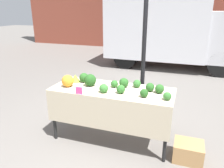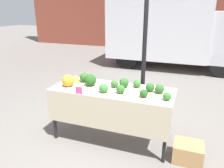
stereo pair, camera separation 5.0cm
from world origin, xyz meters
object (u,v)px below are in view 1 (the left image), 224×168
(price_sign, at_px, (79,91))
(produce_crate, at_px, (188,151))
(parked_truck, at_px, (169,28))
(orange_cauliflower, at_px, (68,81))

(price_sign, height_order, produce_crate, price_sign)
(price_sign, bearing_deg, produce_crate, 7.32)
(parked_truck, relative_size, price_sign, 41.31)
(price_sign, relative_size, produce_crate, 0.27)
(orange_cauliflower, distance_m, produce_crate, 2.04)
(parked_truck, relative_size, produce_crate, 11.29)
(orange_cauliflower, bearing_deg, parked_truck, 79.09)
(orange_cauliflower, relative_size, price_sign, 1.72)
(parked_truck, xyz_separation_m, produce_crate, (0.85, -5.31, -1.23))
(price_sign, bearing_deg, parked_truck, 82.69)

